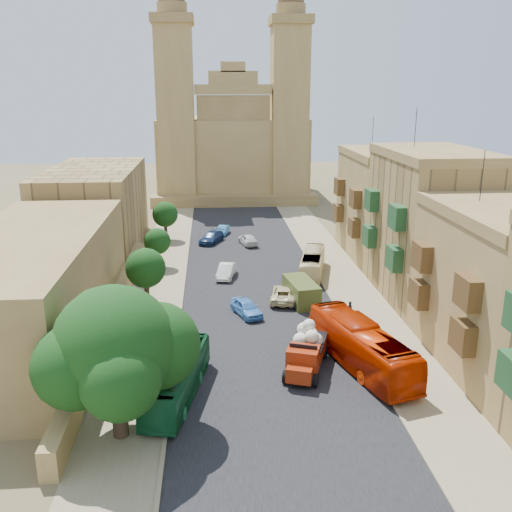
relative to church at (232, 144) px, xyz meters
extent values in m
plane|color=brown|center=(0.00, -78.61, -9.52)|extent=(260.00, 260.00, 0.00)
cube|color=black|center=(0.00, -48.61, -9.51)|extent=(14.00, 140.00, 0.01)
cube|color=#867858|center=(9.50, -48.61, -9.51)|extent=(5.00, 140.00, 0.01)
cube|color=#867858|center=(-9.50, -48.61, -9.51)|extent=(5.00, 140.00, 0.01)
cube|color=#867858|center=(7.00, -48.61, -9.46)|extent=(0.25, 140.00, 0.12)
cube|color=#867858|center=(-7.00, -48.61, -9.46)|extent=(0.25, 140.00, 0.12)
cube|color=olive|center=(16.00, -67.61, -4.27)|extent=(8.00, 14.00, 10.50)
cube|color=olive|center=(16.00, -67.61, 1.38)|extent=(8.20, 14.00, 0.80)
cylinder|color=black|center=(15.00, -64.81, 3.58)|extent=(0.06, 0.06, 3.60)
cube|color=#51371B|center=(11.55, -71.53, -5.53)|extent=(0.90, 2.20, 2.00)
cube|color=#51371B|center=(11.55, -63.69, -5.53)|extent=(0.90, 2.20, 2.00)
cube|color=#51371B|center=(11.55, -71.53, -2.59)|extent=(0.90, 2.20, 2.00)
cube|color=#51371B|center=(11.55, -63.69, -2.59)|extent=(0.90, 2.20, 2.00)
cube|color=olive|center=(16.00, -53.61, -3.02)|extent=(8.00, 14.00, 13.00)
cube|color=olive|center=(16.00, -53.61, 3.88)|extent=(8.20, 14.00, 0.80)
cylinder|color=black|center=(15.00, -50.81, 6.08)|extent=(0.06, 0.06, 3.60)
cube|color=#1D4A25|center=(11.55, -57.53, -4.58)|extent=(0.90, 2.20, 2.00)
cube|color=#1D4A25|center=(11.55, -49.69, -4.58)|extent=(0.90, 2.20, 2.00)
cube|color=#1D4A25|center=(11.55, -57.53, -0.94)|extent=(0.90, 2.20, 2.00)
cube|color=#1D4A25|center=(11.55, -49.69, -0.94)|extent=(0.90, 2.20, 2.00)
cube|color=olive|center=(16.00, -39.61, -3.77)|extent=(8.00, 14.00, 11.50)
cube|color=olive|center=(16.00, -39.61, 2.38)|extent=(8.20, 14.00, 0.80)
cylinder|color=black|center=(15.00, -36.81, 4.58)|extent=(0.06, 0.06, 3.60)
cube|color=#51371B|center=(11.55, -43.53, -5.15)|extent=(0.90, 2.20, 2.00)
cube|color=#51371B|center=(11.55, -35.69, -5.15)|extent=(0.90, 2.20, 2.00)
cube|color=#51371B|center=(11.55, -43.53, -1.93)|extent=(0.90, 2.20, 2.00)
cube|color=#51371B|center=(11.55, -35.69, -1.93)|extent=(0.90, 2.20, 2.00)
cube|color=olive|center=(-12.50, -58.61, -8.62)|extent=(1.00, 40.00, 1.80)
cube|color=olive|center=(-18.00, -60.61, -5.32)|extent=(10.00, 28.00, 8.40)
cube|color=olive|center=(-18.00, -34.61, -4.52)|extent=(10.00, 22.00, 10.00)
cube|color=olive|center=(0.00, 2.39, -2.52)|extent=(26.00, 20.00, 14.00)
cube|color=olive|center=(0.00, -8.11, -8.62)|extent=(28.00, 4.00, 1.80)
cube|color=olive|center=(0.00, -6.41, 0.48)|extent=(12.00, 2.00, 16.00)
cube|color=olive|center=(0.00, -6.41, 9.38)|extent=(12.60, 2.40, 1.60)
cube|color=olive|center=(0.00, -6.41, 11.08)|extent=(8.00, 2.00, 2.40)
cube|color=olive|center=(0.00, -6.41, 12.88)|extent=(4.00, 2.00, 1.60)
cube|color=olive|center=(-9.50, -5.11, 4.98)|extent=(6.00, 6.00, 29.00)
cube|color=olive|center=(-9.50, -5.11, 20.08)|extent=(6.80, 6.80, 1.40)
cylinder|color=olive|center=(-9.50, -5.11, 21.68)|extent=(4.80, 4.80, 1.80)
cube|color=olive|center=(9.50, -5.11, 4.98)|extent=(6.00, 6.00, 29.00)
cube|color=olive|center=(9.50, -5.11, 20.08)|extent=(6.80, 6.80, 1.40)
cylinder|color=olive|center=(9.50, -5.11, 21.68)|extent=(4.80, 4.80, 1.80)
cylinder|color=#332519|center=(-9.50, -74.61, -7.82)|extent=(0.89, 0.89, 3.40)
sphere|color=black|center=(-9.50, -74.61, -3.97)|extent=(6.79, 6.79, 6.79)
sphere|color=black|center=(-7.35, -73.54, -4.51)|extent=(5.01, 5.01, 5.01)
sphere|color=black|center=(-11.47, -75.42, -4.69)|extent=(4.65, 4.65, 4.65)
sphere|color=black|center=(-8.96, -76.76, -4.87)|extent=(4.29, 4.29, 4.29)
sphere|color=black|center=(-10.48, -72.65, -3.26)|extent=(3.93, 3.93, 3.93)
cylinder|color=#332519|center=(-10.00, -66.61, -8.39)|extent=(0.44, 0.44, 2.25)
sphere|color=black|center=(-10.00, -66.61, -6.12)|extent=(3.27, 3.27, 3.27)
cylinder|color=#332519|center=(-10.00, -54.61, -8.29)|extent=(0.44, 0.44, 2.46)
sphere|color=black|center=(-10.00, -54.61, -5.80)|extent=(3.58, 3.58, 3.58)
cylinder|color=#332519|center=(-10.00, -42.61, -8.52)|extent=(0.44, 0.44, 1.99)
sphere|color=black|center=(-10.00, -42.61, -6.52)|extent=(2.89, 2.89, 2.89)
cylinder|color=#332519|center=(-10.00, -30.61, -8.38)|extent=(0.44, 0.44, 2.27)
sphere|color=black|center=(-10.00, -30.61, -6.10)|extent=(3.30, 3.30, 3.30)
cube|color=maroon|center=(2.63, -66.67, -8.27)|extent=(3.26, 4.12, 0.90)
cube|color=black|center=(2.63, -66.67, -7.77)|extent=(3.32, 4.18, 0.12)
cube|color=maroon|center=(1.87, -68.83, -8.17)|extent=(2.54, 2.29, 1.80)
cube|color=maroon|center=(1.47, -69.96, -8.57)|extent=(2.00, 1.69, 1.00)
cube|color=black|center=(1.87, -68.83, -7.47)|extent=(1.82, 0.72, 0.90)
cylinder|color=black|center=(0.63, -69.35, -9.07)|extent=(0.63, 0.96, 0.90)
cylinder|color=black|center=(2.51, -70.01, -9.07)|extent=(0.63, 0.96, 0.90)
cylinder|color=black|center=(2.08, -65.21, -9.07)|extent=(0.63, 0.96, 0.90)
cylinder|color=black|center=(3.97, -65.87, -9.07)|extent=(0.63, 0.96, 0.90)
sphere|color=beige|center=(1.96, -67.07, -7.52)|extent=(1.10, 1.10, 1.10)
sphere|color=beige|center=(3.00, -67.12, -7.52)|extent=(1.10, 1.10, 1.10)
sphere|color=beige|center=(2.83, -66.10, -7.52)|extent=(1.10, 1.10, 1.10)
sphere|color=beige|center=(2.29, -66.44, -6.97)|extent=(1.00, 1.00, 1.00)
sphere|color=beige|center=(2.66, -67.63, -7.02)|extent=(1.00, 1.00, 1.00)
sphere|color=beige|center=(2.60, -66.76, -6.52)|extent=(0.90, 0.90, 0.90)
cube|color=#414D1D|center=(4.00, -54.55, -8.47)|extent=(2.99, 5.37, 2.10)
cylinder|color=black|center=(3.30, -56.45, -9.10)|extent=(0.46, 0.88, 0.84)
cylinder|color=black|center=(5.26, -56.13, -9.10)|extent=(0.46, 0.88, 0.84)
cylinder|color=black|center=(2.74, -52.96, -9.10)|extent=(0.46, 0.88, 0.84)
cylinder|color=black|center=(4.70, -52.64, -9.10)|extent=(0.46, 0.88, 0.84)
imported|color=#135E2F|center=(-6.50, -70.61, -8.17)|extent=(4.17, 9.95, 2.70)
imported|color=#C12600|center=(6.22, -67.53, -7.91)|extent=(5.76, 11.85, 3.22)
imported|color=#FDE7AA|center=(6.50, -46.48, -8.26)|extent=(4.25, 9.29, 2.52)
imported|color=#4788CD|center=(-1.22, -57.24, -8.81)|extent=(3.04, 4.48, 1.41)
imported|color=white|center=(-2.66, -46.73, -8.81)|extent=(2.32, 4.49, 1.41)
imported|color=beige|center=(2.50, -54.02, -8.82)|extent=(3.24, 5.34, 1.39)
imported|color=#132649|center=(-4.09, -32.49, -8.81)|extent=(3.72, 5.21, 1.40)
imported|color=silver|center=(0.50, -33.91, -8.81)|extent=(2.58, 4.42, 1.41)
imported|color=#3A8EC3|center=(-2.53, -28.19, -8.93)|extent=(2.04, 3.73, 1.16)
imported|color=#2B2B2D|center=(7.50, -69.56, -8.57)|extent=(0.69, 0.46, 1.89)
imported|color=#353436|center=(7.50, -58.99, -8.68)|extent=(0.47, 1.00, 1.67)
camera|label=1|loc=(-4.15, -103.42, 9.44)|focal=40.00mm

